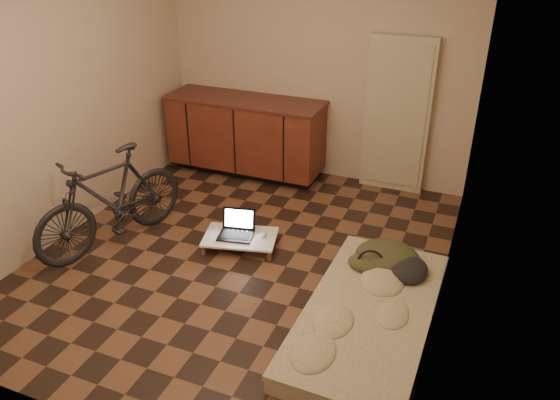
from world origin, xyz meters
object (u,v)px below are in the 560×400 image
at_px(laptop, 237,229).
at_px(futon, 369,316).
at_px(bicycle, 110,195).
at_px(lap_desk, 240,237).

bearing_deg(laptop, futon, -36.57).
bearing_deg(futon, bicycle, 175.59).
bearing_deg(bicycle, laptop, 39.93).
bearing_deg(futon, lap_desk, 156.69).
height_order(lap_desk, laptop, laptop).
bearing_deg(laptop, lap_desk, -44.15).
relative_size(futon, laptop, 5.16).
bearing_deg(lap_desk, futon, -38.34).
height_order(bicycle, lap_desk, bicycle).
relative_size(bicycle, lap_desk, 2.10).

